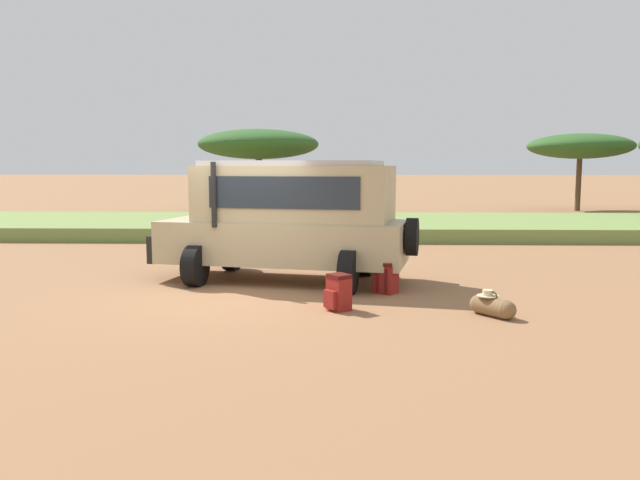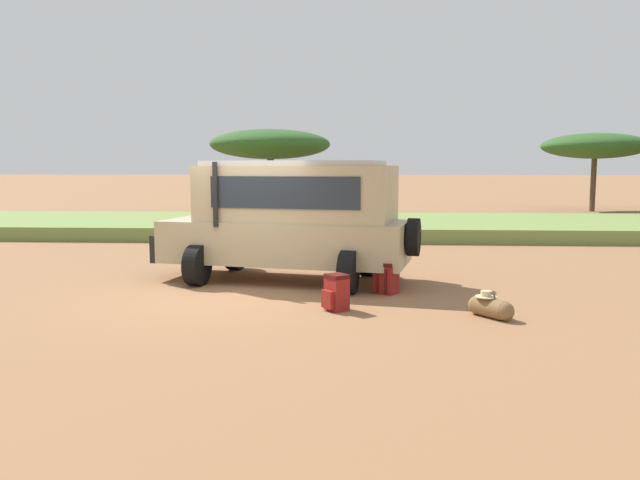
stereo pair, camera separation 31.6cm
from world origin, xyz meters
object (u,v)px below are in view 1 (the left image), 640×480
(safari_vehicle, at_px, (289,218))
(acacia_tree_left_mid, at_px, (580,146))
(backpack_cluster_center, at_px, (386,278))
(duffel_bag_low_black_case, at_px, (492,306))
(acacia_tree_far_left, at_px, (259,144))
(backpack_beside_front_wheel, at_px, (338,293))

(safari_vehicle, distance_m, acacia_tree_left_mid, 24.65)
(backpack_cluster_center, bearing_deg, duffel_bag_low_black_case, -49.07)
(backpack_cluster_center, distance_m, duffel_bag_low_black_case, 2.33)
(acacia_tree_far_left, bearing_deg, backpack_cluster_center, -76.45)
(backpack_beside_front_wheel, xyz_separation_m, duffel_bag_low_black_case, (2.41, -0.34, -0.13))
(acacia_tree_far_left, distance_m, acacia_tree_left_mid, 16.65)
(duffel_bag_low_black_case, xyz_separation_m, acacia_tree_far_left, (-6.49, 22.36, 3.27))
(safari_vehicle, height_order, backpack_cluster_center, safari_vehicle)
(duffel_bag_low_black_case, bearing_deg, acacia_tree_left_mid, 66.63)
(safari_vehicle, relative_size, acacia_tree_left_mid, 1.02)
(safari_vehicle, xyz_separation_m, acacia_tree_far_left, (-3.08, 19.42, 2.14))
(safari_vehicle, bearing_deg, acacia_tree_left_mid, 56.57)
(backpack_beside_front_wheel, relative_size, backpack_cluster_center, 1.02)
(backpack_beside_front_wheel, xyz_separation_m, backpack_cluster_center, (0.88, 1.41, -0.00))
(duffel_bag_low_black_case, relative_size, acacia_tree_left_mid, 0.13)
(backpack_cluster_center, relative_size, duffel_bag_low_black_case, 0.81)
(acacia_tree_left_mid, bearing_deg, acacia_tree_far_left, -176.30)
(backpack_cluster_center, bearing_deg, safari_vehicle, 147.95)
(backpack_beside_front_wheel, height_order, acacia_tree_left_mid, acacia_tree_left_mid)
(duffel_bag_low_black_case, distance_m, acacia_tree_far_left, 23.51)
(safari_vehicle, distance_m, duffel_bag_low_black_case, 4.64)
(acacia_tree_far_left, bearing_deg, duffel_bag_low_black_case, -73.82)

